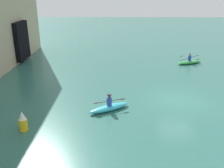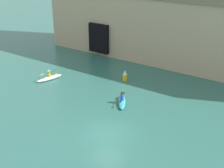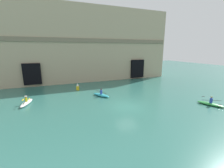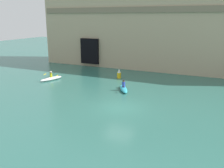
# 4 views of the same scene
# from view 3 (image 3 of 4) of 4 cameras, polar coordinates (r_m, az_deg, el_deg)

# --- Properties ---
(ground_plane) EXTENTS (120.00, 120.00, 0.00)m
(ground_plane) POSITION_cam_3_polar(r_m,az_deg,el_deg) (18.53, 5.70, -8.50)
(ground_plane) COLOR #2D665B
(cliff_bluff) EXTENTS (37.71, 7.17, 15.36)m
(cliff_bluff) POSITION_cam_3_polar(r_m,az_deg,el_deg) (34.55, -10.43, 14.32)
(cliff_bluff) COLOR tan
(cliff_bluff) RESTS_ON ground
(kayak_cyan) EXTENTS (2.12, 2.87, 1.17)m
(kayak_cyan) POSITION_cam_3_polar(r_m,az_deg,el_deg) (22.20, -4.12, -4.11)
(kayak_cyan) COLOR #33B2C6
(kayak_cyan) RESTS_ON ground
(kayak_white) EXTENTS (1.49, 3.14, 1.12)m
(kayak_white) POSITION_cam_3_polar(r_m,az_deg,el_deg) (21.83, -29.78, -6.18)
(kayak_white) COLOR white
(kayak_white) RESTS_ON ground
(kayak_green) EXTENTS (1.96, 3.10, 1.17)m
(kayak_green) POSITION_cam_3_polar(r_m,az_deg,el_deg) (22.37, 33.45, -6.26)
(kayak_green) COLOR green
(kayak_green) RESTS_ON ground
(marker_buoy) EXTENTS (0.49, 0.49, 1.21)m
(marker_buoy) POSITION_cam_3_polar(r_m,az_deg,el_deg) (26.14, -12.96, -1.06)
(marker_buoy) COLOR yellow
(marker_buoy) RESTS_ON ground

